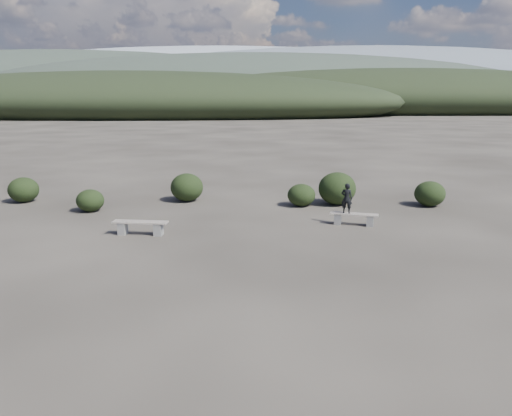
{
  "coord_description": "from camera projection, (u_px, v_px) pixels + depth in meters",
  "views": [
    {
      "loc": [
        0.2,
        -10.59,
        4.34
      ],
      "look_at": [
        0.23,
        3.5,
        1.1
      ],
      "focal_mm": 35.0,
      "sensor_mm": 36.0,
      "label": 1
    }
  ],
  "objects": [
    {
      "name": "bench_right",
      "position": [
        354.0,
        218.0,
        16.8
      ],
      "size": [
        1.64,
        0.73,
        0.4
      ],
      "rotation": [
        0.0,
        0.0,
        -0.26
      ],
      "color": "slate",
      "rests_on": "ground"
    },
    {
      "name": "bench_left",
      "position": [
        140.0,
        227.0,
        15.65
      ],
      "size": [
        1.76,
        0.54,
        0.43
      ],
      "rotation": [
        0.0,
        0.0,
        -0.11
      ],
      "color": "slate",
      "rests_on": "ground"
    },
    {
      "name": "shrub_f",
      "position": [
        24.0,
        190.0,
        20.34
      ],
      "size": [
        1.2,
        1.2,
        1.02
      ],
      "primitive_type": "ellipsoid",
      "color": "black",
      "rests_on": "ground"
    },
    {
      "name": "shrub_c",
      "position": [
        301.0,
        195.0,
        19.62
      ],
      "size": [
        1.1,
        1.1,
        0.88
      ],
      "primitive_type": "ellipsoid",
      "color": "black",
      "rests_on": "ground"
    },
    {
      "name": "shrub_e",
      "position": [
        430.0,
        194.0,
        19.6
      ],
      "size": [
        1.19,
        1.19,
        0.99
      ],
      "primitive_type": "ellipsoid",
      "color": "black",
      "rests_on": "ground"
    },
    {
      "name": "shrub_b",
      "position": [
        187.0,
        187.0,
        20.51
      ],
      "size": [
        1.34,
        1.34,
        1.15
      ],
      "primitive_type": "ellipsoid",
      "color": "black",
      "rests_on": "ground"
    },
    {
      "name": "shrub_a",
      "position": [
        90.0,
        200.0,
        18.72
      ],
      "size": [
        1.03,
        1.03,
        0.84
      ],
      "primitive_type": "ellipsoid",
      "color": "black",
      "rests_on": "ground"
    },
    {
      "name": "seated_person",
      "position": [
        347.0,
        198.0,
        16.71
      ],
      "size": [
        0.44,
        0.36,
        1.02
      ],
      "primitive_type": "imported",
      "rotation": [
        0.0,
        0.0,
        2.79
      ],
      "color": "black",
      "rests_on": "bench_right"
    },
    {
      "name": "ground",
      "position": [
        246.0,
        290.0,
        11.29
      ],
      "size": [
        1200.0,
        1200.0,
        0.0
      ],
      "primitive_type": "plane",
      "color": "#2A2521",
      "rests_on": "ground"
    },
    {
      "name": "mountain_ridges",
      "position": [
        244.0,
        84.0,
        339.3
      ],
      "size": [
        500.0,
        400.0,
        56.0
      ],
      "color": "black",
      "rests_on": "ground"
    },
    {
      "name": "shrub_d",
      "position": [
        337.0,
        188.0,
        19.85
      ],
      "size": [
        1.49,
        1.49,
        1.3
      ],
      "primitive_type": "ellipsoid",
      "color": "black",
      "rests_on": "ground"
    }
  ]
}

